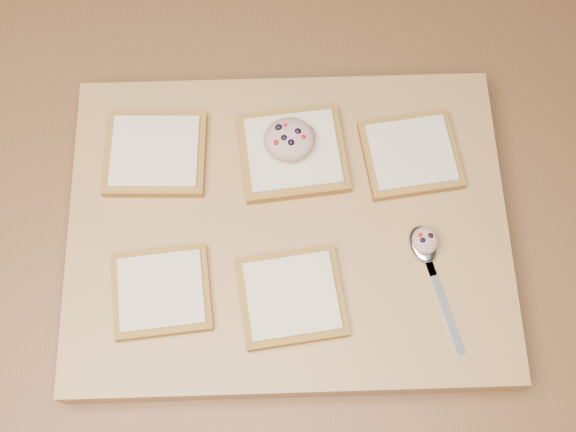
{
  "coord_description": "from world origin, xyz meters",
  "views": [
    {
      "loc": [
        0.05,
        -0.37,
        1.76
      ],
      "look_at": [
        0.06,
        -0.07,
        0.96
      ],
      "focal_mm": 45.0,
      "sensor_mm": 36.0,
      "label": 1
    }
  ],
  "objects_px": {
    "cutting_board": "(288,228)",
    "bread_far_center": "(293,153)",
    "tuna_salad_dollop": "(289,139)",
    "spoon": "(426,253)"
  },
  "relations": [
    {
      "from": "cutting_board",
      "to": "bread_far_center",
      "type": "distance_m",
      "value": 0.09
    },
    {
      "from": "tuna_salad_dollop",
      "to": "spoon",
      "type": "relative_size",
      "value": 0.39
    },
    {
      "from": "cutting_board",
      "to": "spoon",
      "type": "relative_size",
      "value": 3.34
    },
    {
      "from": "bread_far_center",
      "to": "spoon",
      "type": "height_order",
      "value": "bread_far_center"
    },
    {
      "from": "cutting_board",
      "to": "tuna_salad_dollop",
      "type": "bearing_deg",
      "value": 87.5
    },
    {
      "from": "bread_far_center",
      "to": "tuna_salad_dollop",
      "type": "xyz_separation_m",
      "value": [
        -0.0,
        0.01,
        0.02
      ]
    },
    {
      "from": "cutting_board",
      "to": "tuna_salad_dollop",
      "type": "relative_size",
      "value": 8.59
    },
    {
      "from": "cutting_board",
      "to": "spoon",
      "type": "xyz_separation_m",
      "value": [
        0.16,
        -0.05,
        0.03
      ]
    },
    {
      "from": "bread_far_center",
      "to": "tuna_salad_dollop",
      "type": "relative_size",
      "value": 2.25
    },
    {
      "from": "cutting_board",
      "to": "bread_far_center",
      "type": "xyz_separation_m",
      "value": [
        0.01,
        0.09,
        0.03
      ]
    }
  ]
}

